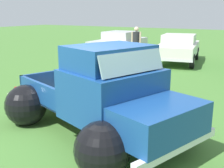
# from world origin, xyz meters

# --- Properties ---
(ground_plane) EXTENTS (80.00, 80.00, 0.00)m
(ground_plane) POSITION_xyz_m (0.00, 0.00, 0.00)
(ground_plane) COLOR #477A33
(vintage_pickup_truck) EXTENTS (4.99, 3.80, 1.96)m
(vintage_pickup_truck) POSITION_xyz_m (0.37, -0.12, 0.76)
(vintage_pickup_truck) COLOR black
(vintage_pickup_truck) RESTS_ON ground
(show_car_0) EXTENTS (2.07, 4.43, 1.43)m
(show_car_0) POSITION_xyz_m (-4.94, 9.89, 0.78)
(show_car_0) COLOR black
(show_car_0) RESTS_ON ground
(show_car_1) EXTENTS (2.60, 4.48, 1.43)m
(show_car_1) POSITION_xyz_m (-1.19, 9.41, 0.78)
(show_car_1) COLOR black
(show_car_1) RESTS_ON ground
(spectator_2) EXTENTS (0.54, 0.37, 1.81)m
(spectator_2) POSITION_xyz_m (-3.14, 8.49, 1.04)
(spectator_2) COLOR #4C4742
(spectator_2) RESTS_ON ground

